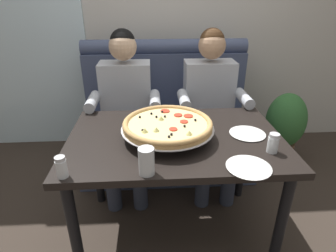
{
  "coord_description": "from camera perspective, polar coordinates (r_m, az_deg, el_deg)",
  "views": [
    {
      "loc": [
        -0.14,
        -1.46,
        1.52
      ],
      "look_at": [
        -0.04,
        0.06,
        0.79
      ],
      "focal_mm": 29.96,
      "sensor_mm": 36.0,
      "label": 1
    }
  ],
  "objects": [
    {
      "name": "ground_plane",
      "position": [
        2.11,
        1.24,
        -20.27
      ],
      "size": [
        16.0,
        16.0,
        0.0
      ],
      "primitive_type": "plane",
      "color": "#382D26"
    },
    {
      "name": "back_wall_with_window",
      "position": [
        2.92,
        -1.04,
        23.43
      ],
      "size": [
        6.0,
        0.12,
        2.8
      ],
      "primitive_type": "cube",
      "color": "beige",
      "rests_on": "ground_plane"
    },
    {
      "name": "window_panel",
      "position": [
        3.07,
        -27.9,
        20.83
      ],
      "size": [
        1.1,
        0.02,
        2.8
      ],
      "primitive_type": "cube",
      "color": "white",
      "rests_on": "ground_plane"
    },
    {
      "name": "booth_bench",
      "position": [
        2.6,
        -0.28,
        0.26
      ],
      "size": [
        1.51,
        0.78,
        1.13
      ],
      "color": "#424C6B",
      "rests_on": "ground_plane"
    },
    {
      "name": "dining_table",
      "position": [
        1.7,
        1.45,
        -4.85
      ],
      "size": [
        1.26,
        0.83,
        0.75
      ],
      "color": "black",
      "rests_on": "ground_plane"
    },
    {
      "name": "diner_left",
      "position": [
        2.24,
        -8.61,
        4.29
      ],
      "size": [
        0.54,
        0.64,
        1.27
      ],
      "color": "#2D3342",
      "rests_on": "ground_plane"
    },
    {
      "name": "diner_right",
      "position": [
        2.28,
        8.66,
        4.68
      ],
      "size": [
        0.54,
        0.64,
        1.27
      ],
      "color": "#2D3342",
      "rests_on": "ground_plane"
    },
    {
      "name": "pizza",
      "position": [
        1.61,
        -0.08,
        0.26
      ],
      "size": [
        0.54,
        0.54,
        0.11
      ],
      "color": "silver",
      "rests_on": "dining_table"
    },
    {
      "name": "shaker_oregano",
      "position": [
        1.38,
        -20.83,
        -8.08
      ],
      "size": [
        0.05,
        0.05,
        0.11
      ],
      "color": "white",
      "rests_on": "dining_table"
    },
    {
      "name": "shaker_pepper_flakes",
      "position": [
        1.58,
        20.57,
        -3.5
      ],
      "size": [
        0.06,
        0.06,
        0.11
      ],
      "color": "white",
      "rests_on": "dining_table"
    },
    {
      "name": "plate_near_left",
      "position": [
        1.74,
        15.9,
        -1.35
      ],
      "size": [
        0.21,
        0.21,
        0.02
      ],
      "color": "white",
      "rests_on": "dining_table"
    },
    {
      "name": "plate_near_right",
      "position": [
        1.42,
        16.11,
        -7.83
      ],
      "size": [
        0.22,
        0.22,
        0.02
      ],
      "color": "white",
      "rests_on": "dining_table"
    },
    {
      "name": "drinking_glass",
      "position": [
        1.31,
        -4.39,
        -7.37
      ],
      "size": [
        0.08,
        0.08,
        0.13
      ],
      "color": "silver",
      "rests_on": "dining_table"
    },
    {
      "name": "patio_chair",
      "position": [
        3.83,
        -21.65,
        8.89
      ],
      "size": [
        0.43,
        0.43,
        0.86
      ],
      "color": "black",
      "rests_on": "ground_plane"
    },
    {
      "name": "potted_plant",
      "position": [
        2.83,
        22.69,
        0.09
      ],
      "size": [
        0.36,
        0.36,
        0.7
      ],
      "color": "brown",
      "rests_on": "ground_plane"
    }
  ]
}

